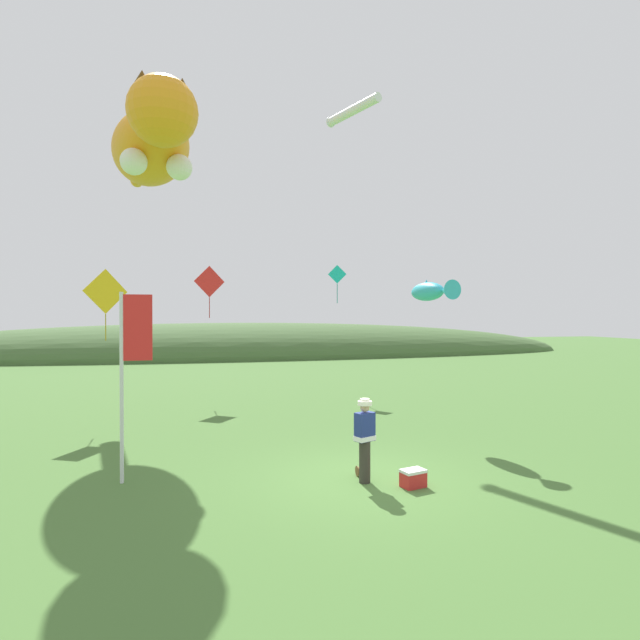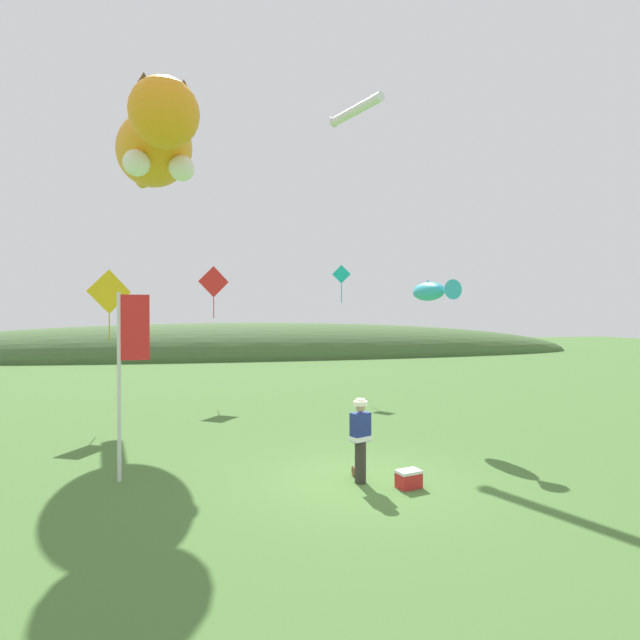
{
  "view_description": "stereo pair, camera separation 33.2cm",
  "coord_description": "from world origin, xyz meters",
  "px_view_note": "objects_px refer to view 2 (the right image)",
  "views": [
    {
      "loc": [
        -3.44,
        -10.13,
        3.54
      ],
      "look_at": [
        0.0,
        4.0,
        3.39
      ],
      "focal_mm": 28.0,
      "sensor_mm": 36.0,
      "label": 1
    },
    {
      "loc": [
        -3.12,
        -10.2,
        3.54
      ],
      "look_at": [
        0.0,
        4.0,
        3.39
      ],
      "focal_mm": 28.0,
      "sensor_mm": 36.0,
      "label": 2
    }
  ],
  "objects_px": {
    "festival_banner_pole": "(127,357)",
    "kite_spool": "(357,471)",
    "picnic_cooler": "(409,479)",
    "festival_attendant": "(360,438)",
    "kite_diamond_teal": "(341,275)",
    "kite_diamond_red": "(214,282)",
    "kite_fish_windsock": "(433,291)",
    "kite_diamond_gold": "(109,292)",
    "kite_tube_streamer": "(355,110)",
    "kite_giant_cat": "(156,146)"
  },
  "relations": [
    {
      "from": "festival_banner_pole",
      "to": "kite_spool",
      "type": "bearing_deg",
      "value": -8.98
    },
    {
      "from": "picnic_cooler",
      "to": "festival_attendant",
      "type": "bearing_deg",
      "value": 150.41
    },
    {
      "from": "festival_attendant",
      "to": "kite_diamond_teal",
      "type": "xyz_separation_m",
      "value": [
        2.82,
        12.19,
        4.44
      ]
    },
    {
      "from": "picnic_cooler",
      "to": "kite_diamond_red",
      "type": "distance_m",
      "value": 13.94
    },
    {
      "from": "festival_attendant",
      "to": "kite_fish_windsock",
      "type": "distance_m",
      "value": 6.32
    },
    {
      "from": "kite_spool",
      "to": "kite_diamond_gold",
      "type": "height_order",
      "value": "kite_diamond_gold"
    },
    {
      "from": "festival_banner_pole",
      "to": "kite_tube_streamer",
      "type": "bearing_deg",
      "value": 46.48
    },
    {
      "from": "festival_attendant",
      "to": "kite_fish_windsock",
      "type": "xyz_separation_m",
      "value": [
        3.53,
        4.05,
        3.32
      ]
    },
    {
      "from": "festival_attendant",
      "to": "festival_banner_pole",
      "type": "bearing_deg",
      "value": 166.27
    },
    {
      "from": "kite_giant_cat",
      "to": "kite_diamond_teal",
      "type": "height_order",
      "value": "kite_giant_cat"
    },
    {
      "from": "kite_giant_cat",
      "to": "kite_tube_streamer",
      "type": "xyz_separation_m",
      "value": [
        7.44,
        0.65,
        2.14
      ]
    },
    {
      "from": "festival_attendant",
      "to": "kite_diamond_gold",
      "type": "xyz_separation_m",
      "value": [
        -6.44,
        7.96,
        3.36
      ]
    },
    {
      "from": "kite_diamond_gold",
      "to": "kite_tube_streamer",
      "type": "bearing_deg",
      "value": 5.96
    },
    {
      "from": "kite_giant_cat",
      "to": "picnic_cooler",
      "type": "bearing_deg",
      "value": -56.38
    },
    {
      "from": "kite_spool",
      "to": "festival_banner_pole",
      "type": "relative_size",
      "value": 0.06
    },
    {
      "from": "kite_spool",
      "to": "kite_tube_streamer",
      "type": "relative_size",
      "value": 0.08
    },
    {
      "from": "kite_fish_windsock",
      "to": "kite_giant_cat",
      "type": "bearing_deg",
      "value": 153.63
    },
    {
      "from": "kite_spool",
      "to": "kite_fish_windsock",
      "type": "height_order",
      "value": "kite_fish_windsock"
    },
    {
      "from": "kite_diamond_teal",
      "to": "picnic_cooler",
      "type": "bearing_deg",
      "value": -98.67
    },
    {
      "from": "festival_banner_pole",
      "to": "kite_giant_cat",
      "type": "height_order",
      "value": "kite_giant_cat"
    },
    {
      "from": "kite_diamond_gold",
      "to": "festival_attendant",
      "type": "bearing_deg",
      "value": -51.05
    },
    {
      "from": "kite_diamond_gold",
      "to": "kite_diamond_teal",
      "type": "height_order",
      "value": "kite_diamond_teal"
    },
    {
      "from": "festival_banner_pole",
      "to": "kite_diamond_red",
      "type": "distance_m",
      "value": 11.25
    },
    {
      "from": "festival_banner_pole",
      "to": "kite_tube_streamer",
      "type": "height_order",
      "value": "kite_tube_streamer"
    },
    {
      "from": "kite_giant_cat",
      "to": "festival_attendant",
      "type": "bearing_deg",
      "value": -59.09
    },
    {
      "from": "kite_giant_cat",
      "to": "kite_diamond_red",
      "type": "bearing_deg",
      "value": 62.22
    },
    {
      "from": "kite_giant_cat",
      "to": "kite_diamond_gold",
      "type": "xyz_separation_m",
      "value": [
        -1.5,
        -0.29,
        -5.15
      ]
    },
    {
      "from": "kite_diamond_red",
      "to": "festival_banner_pole",
      "type": "bearing_deg",
      "value": -99.79
    },
    {
      "from": "kite_tube_streamer",
      "to": "kite_diamond_red",
      "type": "height_order",
      "value": "kite_tube_streamer"
    },
    {
      "from": "picnic_cooler",
      "to": "festival_banner_pole",
      "type": "xyz_separation_m",
      "value": [
        -5.7,
        1.68,
        2.46
      ]
    },
    {
      "from": "kite_fish_windsock",
      "to": "kite_diamond_red",
      "type": "xyz_separation_m",
      "value": [
        -6.48,
        7.97,
        0.7
      ]
    },
    {
      "from": "kite_spool",
      "to": "festival_banner_pole",
      "type": "height_order",
      "value": "festival_banner_pole"
    },
    {
      "from": "kite_diamond_teal",
      "to": "festival_banner_pole",
      "type": "bearing_deg",
      "value": -124.74
    },
    {
      "from": "kite_fish_windsock",
      "to": "kite_diamond_teal",
      "type": "distance_m",
      "value": 8.25
    },
    {
      "from": "festival_attendant",
      "to": "kite_giant_cat",
      "type": "xyz_separation_m",
      "value": [
        -4.94,
        8.25,
        8.51
      ]
    },
    {
      "from": "kite_giant_cat",
      "to": "kite_spool",
      "type": "bearing_deg",
      "value": -57.58
    },
    {
      "from": "kite_diamond_gold",
      "to": "festival_banner_pole",
      "type": "bearing_deg",
      "value": -76.62
    },
    {
      "from": "festival_attendant",
      "to": "kite_diamond_gold",
      "type": "distance_m",
      "value": 10.78
    },
    {
      "from": "picnic_cooler",
      "to": "kite_diamond_gold",
      "type": "xyz_separation_m",
      "value": [
        -7.32,
        8.46,
        4.14
      ]
    },
    {
      "from": "picnic_cooler",
      "to": "kite_tube_streamer",
      "type": "height_order",
      "value": "kite_tube_streamer"
    },
    {
      "from": "festival_attendant",
      "to": "kite_tube_streamer",
      "type": "height_order",
      "value": "kite_tube_streamer"
    },
    {
      "from": "festival_attendant",
      "to": "kite_diamond_red",
      "type": "relative_size",
      "value": 0.79
    },
    {
      "from": "picnic_cooler",
      "to": "kite_diamond_red",
      "type": "height_order",
      "value": "kite_diamond_red"
    },
    {
      "from": "picnic_cooler",
      "to": "kite_spool",
      "type": "bearing_deg",
      "value": 132.67
    },
    {
      "from": "festival_attendant",
      "to": "picnic_cooler",
      "type": "height_order",
      "value": "festival_attendant"
    },
    {
      "from": "festival_banner_pole",
      "to": "kite_tube_streamer",
      "type": "relative_size",
      "value": 1.37
    },
    {
      "from": "kite_spool",
      "to": "kite_tube_streamer",
      "type": "height_order",
      "value": "kite_tube_streamer"
    },
    {
      "from": "festival_banner_pole",
      "to": "kite_diamond_gold",
      "type": "height_order",
      "value": "kite_diamond_gold"
    },
    {
      "from": "festival_attendant",
      "to": "kite_giant_cat",
      "type": "height_order",
      "value": "kite_giant_cat"
    },
    {
      "from": "festival_attendant",
      "to": "picnic_cooler",
      "type": "xyz_separation_m",
      "value": [
        0.88,
        -0.5,
        -0.77
      ]
    }
  ]
}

